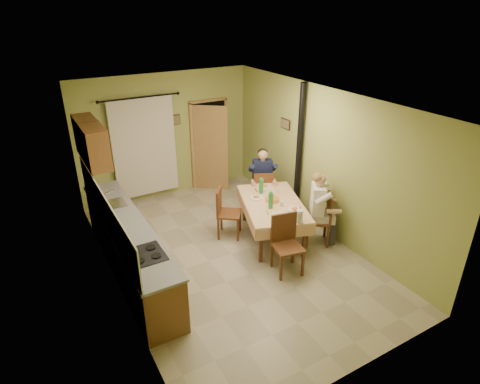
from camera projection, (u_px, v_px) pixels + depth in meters
floor at (231, 254)px, 7.29m from camera, size 4.00×6.00×0.01m
room_shell at (230, 160)px, 6.50m from camera, size 4.04×6.04×2.82m
kitchen_run at (129, 247)px, 6.63m from camera, size 0.64×3.64×1.56m
upper_cabinets at (91, 142)px, 6.96m from camera, size 0.35×1.40×0.70m
curtain at (145, 147)px, 8.76m from camera, size 1.70×0.07×2.22m
doorway at (210, 145)px, 9.51m from camera, size 0.96×0.56×2.15m
dining_table at (272, 220)px, 7.65m from camera, size 1.59×2.02×0.76m
tableware at (275, 202)px, 7.36m from camera, size 0.74×1.66×0.33m
chair_far at (262, 199)px, 8.63m from camera, size 0.54×0.54×0.97m
chair_near at (287, 256)px, 6.72m from camera, size 0.53×0.53×1.01m
chair_right at (317, 229)px, 7.53m from camera, size 0.61×0.61×1.00m
chair_left at (229, 222)px, 7.75m from camera, size 0.60×0.60×0.99m
man_far at (263, 174)px, 8.39m from camera, size 0.65×0.61×1.39m
man_right at (319, 201)px, 7.28m from camera, size 0.63×0.65×1.39m
stove_flue at (298, 171)px, 8.17m from camera, size 0.24×0.24×2.80m
picture_back at (176, 120)px, 8.96m from camera, size 0.19×0.03×0.23m
picture_right at (285, 124)px, 8.31m from camera, size 0.03×0.31×0.21m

